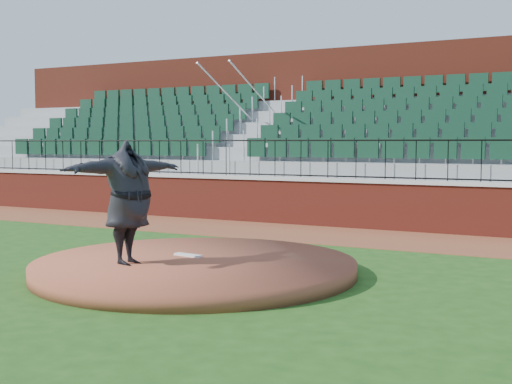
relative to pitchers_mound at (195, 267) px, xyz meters
The scene contains 10 objects.
ground 0.39m from the pitchers_mound, 57.42° to the left, with size 90.00×90.00×0.00m, color #1D4614.
warning_track 5.72m from the pitchers_mound, 88.01° to the left, with size 34.00×3.20×0.01m, color brown.
field_wall 7.33m from the pitchers_mound, 88.44° to the left, with size 34.00×0.35×1.20m, color maroon.
wall_cap 7.40m from the pitchers_mound, 88.44° to the left, with size 34.00×0.45×0.10m, color #B7B7B7.
wall_railing 7.50m from the pitchers_mound, 88.44° to the left, with size 34.00×0.05×1.00m, color black, non-canonical shape.
seating_stands 10.27m from the pitchers_mound, 88.87° to the left, with size 34.00×5.10×4.60m, color gray, non-canonical shape.
concourse_wall 13.10m from the pitchers_mound, 89.11° to the left, with size 34.00×0.50×5.50m, color maroon.
pitchers_mound is the anchor object (origin of this frame).
pitching_rubber 0.44m from the pitchers_mound, 141.33° to the left, with size 0.55×0.14×0.04m, color white.
pitcher 1.60m from the pitchers_mound, 131.24° to the right, with size 2.49×0.68×2.03m, color black.
Camera 1 is at (6.18, -9.93, 2.25)m, focal length 47.93 mm.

